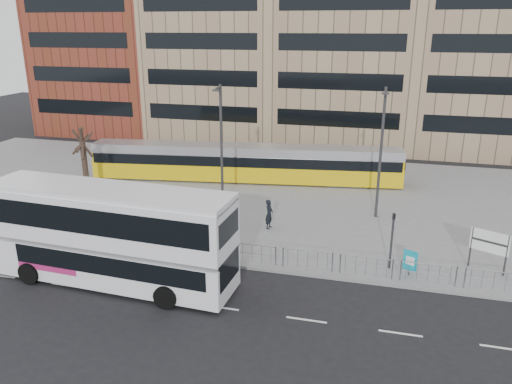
% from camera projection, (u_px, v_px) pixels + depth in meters
% --- Properties ---
extents(ground, '(120.00, 120.00, 0.00)m').
position_uv_depth(ground, '(209.00, 264.00, 27.06)').
color(ground, black).
rests_on(ground, ground).
extents(plaza, '(64.00, 24.00, 0.15)m').
position_uv_depth(plaza, '(262.00, 194.00, 38.04)').
color(plaza, slate).
rests_on(plaza, ground).
extents(kerb, '(64.00, 0.25, 0.17)m').
position_uv_depth(kerb, '(209.00, 263.00, 27.08)').
color(kerb, gray).
rests_on(kerb, ground).
extents(building_row, '(70.40, 18.40, 31.20)m').
position_uv_depth(building_row, '(326.00, 19.00, 54.00)').
color(building_row, maroon).
rests_on(building_row, ground).
extents(pedestrian_barrier, '(32.07, 0.07, 1.10)m').
position_uv_depth(pedestrian_barrier, '(247.00, 248.00, 26.72)').
color(pedestrian_barrier, gray).
rests_on(pedestrian_barrier, plaza).
extents(road_markings, '(62.00, 0.12, 0.01)m').
position_uv_depth(road_markings, '(200.00, 304.00, 23.15)').
color(road_markings, white).
rests_on(road_markings, ground).
extents(double_decker_bus, '(12.55, 3.67, 4.97)m').
position_uv_depth(double_decker_bus, '(110.00, 233.00, 24.36)').
color(double_decker_bus, white).
rests_on(double_decker_bus, ground).
extents(tram, '(25.20, 5.77, 2.96)m').
position_uv_depth(tram, '(245.00, 163.00, 40.69)').
color(tram, '#DEB80C').
rests_on(tram, plaza).
extents(station_sign, '(1.78, 0.89, 2.22)m').
position_uv_depth(station_sign, '(489.00, 244.00, 25.53)').
color(station_sign, '#2D2D30').
rests_on(station_sign, plaza).
extents(ad_panel, '(0.69, 0.35, 1.37)m').
position_uv_depth(ad_panel, '(410.00, 261.00, 25.31)').
color(ad_panel, '#2D2D30').
rests_on(ad_panel, plaza).
extents(pedestrian, '(0.53, 0.74, 1.88)m').
position_uv_depth(pedestrian, '(269.00, 214.00, 31.20)').
color(pedestrian, black).
rests_on(pedestrian, plaza).
extents(traffic_light_west, '(0.22, 0.24, 3.10)m').
position_uv_depth(traffic_light_west, '(59.00, 200.00, 30.69)').
color(traffic_light_west, '#2D2D30').
rests_on(traffic_light_west, plaza).
extents(traffic_light_east, '(0.20, 0.23, 3.10)m').
position_uv_depth(traffic_light_east, '(392.00, 234.00, 25.64)').
color(traffic_light_east, '#2D2D30').
rests_on(traffic_light_east, plaza).
extents(lamp_post_west, '(0.45, 1.04, 8.49)m').
position_uv_depth(lamp_post_west, '(221.00, 142.00, 33.89)').
color(lamp_post_west, '#2D2D30').
rests_on(lamp_post_west, plaza).
extents(lamp_post_east, '(0.45, 1.04, 8.57)m').
position_uv_depth(lamp_post_east, '(381.00, 149.00, 31.83)').
color(lamp_post_east, '#2D2D30').
rests_on(lamp_post_east, plaza).
extents(bare_tree, '(4.27, 4.27, 7.02)m').
position_uv_depth(bare_tree, '(80.00, 125.00, 37.49)').
color(bare_tree, black).
rests_on(bare_tree, plaza).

